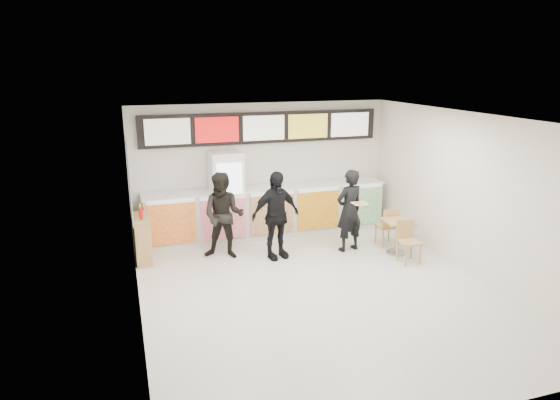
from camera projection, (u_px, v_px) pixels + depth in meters
name	position (u px, v px, depth m)	size (l,w,h in m)	color
floor	(318.00, 290.00, 8.74)	(7.00, 7.00, 0.00)	beige
ceiling	(322.00, 118.00, 7.95)	(7.00, 7.00, 0.00)	white
wall_back	(262.00, 168.00, 11.55)	(6.00, 6.00, 0.00)	silver
wall_left	(134.00, 225.00, 7.45)	(7.00, 7.00, 0.00)	silver
wall_right	(470.00, 194.00, 9.23)	(7.00, 7.00, 0.00)	silver
service_counter	(268.00, 211.00, 11.42)	(5.56, 0.77, 1.14)	silver
menu_board	(263.00, 128.00, 11.22)	(5.50, 0.14, 0.70)	black
drinks_fridge	(227.00, 196.00, 11.05)	(0.70, 0.67, 2.00)	white
mirror_panel	(129.00, 175.00, 9.64)	(0.01, 2.00, 1.50)	#B2B7BF
customer_main	(349.00, 211.00, 10.41)	(0.64, 0.42, 1.75)	black
customer_left	(224.00, 216.00, 10.02)	(0.86, 0.67, 1.77)	black
customer_mid	(276.00, 215.00, 10.00)	(1.06, 0.44, 1.80)	black
pizza_slice	(360.00, 203.00, 9.93)	(0.36, 0.36, 0.02)	beige
cafe_table	(398.00, 231.00, 10.33)	(0.62, 1.48, 0.85)	tan
condiment_ledge	(143.00, 238.00, 9.93)	(0.34, 0.84, 1.11)	tan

